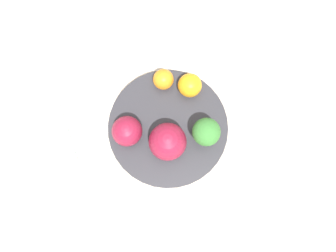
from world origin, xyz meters
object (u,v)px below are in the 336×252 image
object	(u,v)px
bowl	(168,129)
napkin	(28,147)
orange_front	(190,85)
apple_red	(127,131)
broccoli	(206,132)
apple_green	(168,142)
orange_back	(163,79)

from	to	relation	value
bowl	napkin	bearing A→B (deg)	144.17
bowl	orange_front	world-z (taller)	orange_front
bowl	apple_red	xyz separation A→B (m)	(-0.06, 0.04, 0.04)
broccoli	napkin	distance (m)	0.33
broccoli	apple_green	xyz separation A→B (m)	(-0.06, 0.03, -0.01)
apple_green	napkin	bearing A→B (deg)	137.47
orange_back	orange_front	bearing A→B (deg)	-57.05
apple_green	orange_front	distance (m)	0.11
apple_red	apple_green	bearing A→B (deg)	-58.06
broccoli	orange_front	bearing A→B (deg)	62.82
broccoli	orange_back	size ratio (longest dim) A/B	1.85
broccoli	apple_green	bearing A→B (deg)	149.83
orange_front	orange_back	world-z (taller)	orange_front
apple_red	orange_front	distance (m)	0.13
bowl	napkin	distance (m)	0.26
bowl	napkin	xyz separation A→B (m)	(-0.21, 0.15, -0.01)
orange_front	apple_red	bearing A→B (deg)	174.59
apple_green	orange_back	distance (m)	0.11
apple_red	orange_back	bearing A→B (deg)	14.18
bowl	orange_back	distance (m)	0.09
apple_red	orange_front	xyz separation A→B (m)	(0.13, -0.01, -0.00)
orange_front	apple_green	bearing A→B (deg)	-153.88
bowl	orange_front	xyz separation A→B (m)	(0.08, 0.03, 0.04)
broccoli	orange_front	size ratio (longest dim) A/B	1.61
napkin	orange_front	bearing A→B (deg)	-23.88
apple_green	orange_front	bearing A→B (deg)	26.12
orange_back	apple_red	bearing A→B (deg)	-165.82
orange_back	bowl	bearing A→B (deg)	-127.11
apple_green	orange_front	xyz separation A→B (m)	(0.10, 0.05, -0.01)
apple_red	apple_green	world-z (taller)	apple_green
apple_green	broccoli	bearing A→B (deg)	-30.17
orange_front	bowl	bearing A→B (deg)	-161.32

